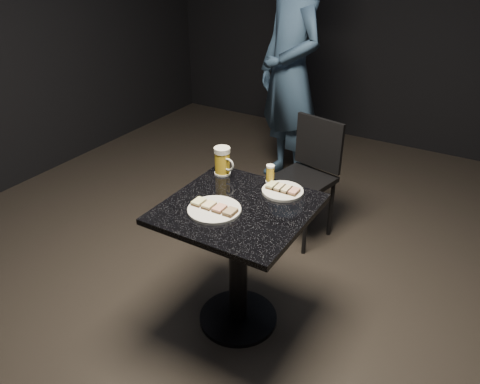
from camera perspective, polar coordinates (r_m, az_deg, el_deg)
name	(u,v)px	position (r m, az deg, el deg)	size (l,w,h in m)	color
floor	(238,319)	(2.77, -0.22, -15.19)	(6.00, 6.00, 0.00)	black
plate_large	(214,210)	(2.27, -3.15, -2.17)	(0.26, 0.26, 0.01)	silver
plate_small	(283,191)	(2.43, 5.22, 0.11)	(0.22, 0.22, 0.01)	silver
patron	(290,74)	(3.85, 6.11, 14.17)	(0.69, 0.45, 1.90)	navy
table	(238,246)	(2.44, -0.24, -6.62)	(0.70, 0.70, 0.75)	black
beer_mug	(223,161)	(2.58, -2.14, 3.80)	(0.13, 0.09, 0.16)	silver
beer_tumbler	(270,174)	(2.52, 3.70, 2.25)	(0.05, 0.05, 0.10)	white
chair	(308,171)	(3.25, 8.30, 2.50)	(0.43, 0.43, 0.85)	black
canapes_on_plate_large	(214,207)	(2.26, -3.16, -1.81)	(0.23, 0.07, 0.02)	#4C3521
canapes_on_plate_small	(283,188)	(2.43, 5.24, 0.45)	(0.17, 0.07, 0.02)	#4C3521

